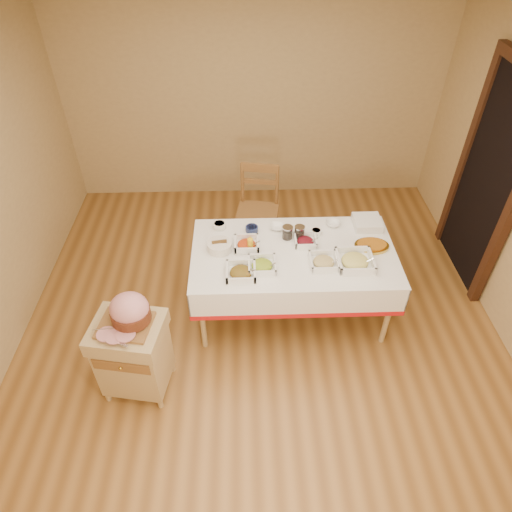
{
  "coord_description": "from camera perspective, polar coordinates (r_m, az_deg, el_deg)",
  "views": [
    {
      "loc": [
        -0.14,
        -2.78,
        3.38
      ],
      "look_at": [
        -0.04,
        0.2,
        0.8
      ],
      "focal_mm": 32.0,
      "sensor_mm": 36.0,
      "label": 1
    }
  ],
  "objects": [
    {
      "name": "small_bowl_right",
      "position": [
        4.27,
        7.52,
        3.01
      ],
      "size": [
        0.1,
        0.1,
        0.05
      ],
      "color": "white",
      "rests_on": "dining_table"
    },
    {
      "name": "preserve_jar_left",
      "position": [
        4.18,
        3.95,
        2.89
      ],
      "size": [
        0.1,
        0.1,
        0.13
      ],
      "color": "silver",
      "rests_on": "dining_table"
    },
    {
      "name": "dining_chair",
      "position": [
        5.02,
        0.24,
        5.87
      ],
      "size": [
        0.51,
        0.49,
        0.98
      ],
      "color": "brown",
      "rests_on": "ground"
    },
    {
      "name": "room_shell",
      "position": [
        3.48,
        0.77,
        4.05
      ],
      "size": [
        5.0,
        5.0,
        5.0
      ],
      "color": "olive",
      "rests_on": "ground"
    },
    {
      "name": "serving_dish_c",
      "position": [
        3.95,
        8.47,
        -0.73
      ],
      "size": [
        0.24,
        0.24,
        0.1
      ],
      "color": "white",
      "rests_on": "dining_table"
    },
    {
      "name": "serving_dish_d",
      "position": [
        4.0,
        12.27,
        -0.6
      ],
      "size": [
        0.31,
        0.31,
        0.12
      ],
      "color": "white",
      "rests_on": "dining_table"
    },
    {
      "name": "dining_table",
      "position": [
        4.18,
        4.62,
        -1.13
      ],
      "size": [
        1.82,
        1.02,
        0.76
      ],
      "color": "tan",
      "rests_on": "ground"
    },
    {
      "name": "mustard_bottle",
      "position": [
        4.03,
        -0.73,
        1.52
      ],
      "size": [
        0.05,
        0.05,
        0.16
      ],
      "color": "gold",
      "rests_on": "dining_table"
    },
    {
      "name": "doorway",
      "position": [
        4.92,
        27.16,
        8.64
      ],
      "size": [
        0.09,
        1.1,
        2.2
      ],
      "color": "black",
      "rests_on": "ground"
    },
    {
      "name": "bowl_small_imported",
      "position": [
        4.41,
        9.61,
        4.05
      ],
      "size": [
        0.16,
        0.16,
        0.04
      ],
      "primitive_type": "imported",
      "rotation": [
        0.0,
        0.0,
        0.16
      ],
      "color": "white",
      "rests_on": "dining_table"
    },
    {
      "name": "small_bowl_left",
      "position": [
        4.32,
        -4.6,
        3.86
      ],
      "size": [
        0.12,
        0.12,
        0.06
      ],
      "color": "white",
      "rests_on": "dining_table"
    },
    {
      "name": "serving_dish_b",
      "position": [
        3.88,
        0.76,
        -1.15
      ],
      "size": [
        0.24,
        0.24,
        0.1
      ],
      "color": "white",
      "rests_on": "dining_table"
    },
    {
      "name": "serving_dish_a",
      "position": [
        3.81,
        -1.89,
        -2.03
      ],
      "size": [
        0.25,
        0.25,
        0.11
      ],
      "color": "white",
      "rests_on": "dining_table"
    },
    {
      "name": "bowl_white_imported",
      "position": [
        4.32,
        2.68,
        3.64
      ],
      "size": [
        0.16,
        0.16,
        0.03
      ],
      "primitive_type": "imported",
      "rotation": [
        0.0,
        0.0,
        -0.17
      ],
      "color": "white",
      "rests_on": "dining_table"
    },
    {
      "name": "bread_basket",
      "position": [
        4.06,
        -4.58,
        1.23
      ],
      "size": [
        0.22,
        0.22,
        0.1
      ],
      "color": "white",
      "rests_on": "dining_table"
    },
    {
      "name": "serving_dish_f",
      "position": [
        4.15,
        6.19,
        1.88
      ],
      "size": [
        0.21,
        0.2,
        0.1
      ],
      "color": "white",
      "rests_on": "dining_table"
    },
    {
      "name": "ham_on_board",
      "position": [
        3.51,
        -15.59,
        -6.79
      ],
      "size": [
        0.41,
        0.39,
        0.27
      ],
      "color": "brown",
      "rests_on": "butcher_cart"
    },
    {
      "name": "plate_stack",
      "position": [
        4.46,
        13.71,
        4.07
      ],
      "size": [
        0.25,
        0.25,
        0.08
      ],
      "color": "white",
      "rests_on": "dining_table"
    },
    {
      "name": "small_bowl_mid",
      "position": [
        4.27,
        -0.53,
        3.43
      ],
      "size": [
        0.12,
        0.12,
        0.05
      ],
      "color": "navy",
      "rests_on": "dining_table"
    },
    {
      "name": "preserve_jar_right",
      "position": [
        4.2,
        5.45,
        2.93
      ],
      "size": [
        0.1,
        0.1,
        0.12
      ],
      "color": "silver",
      "rests_on": "dining_table"
    },
    {
      "name": "butcher_cart",
      "position": [
        3.83,
        -15.1,
        -11.64
      ],
      "size": [
        0.6,
        0.53,
        0.76
      ],
      "color": "tan",
      "rests_on": "ground"
    },
    {
      "name": "serving_dish_e",
      "position": [
        4.09,
        -1.18,
        1.49
      ],
      "size": [
        0.23,
        0.22,
        0.1
      ],
      "color": "white",
      "rests_on": "dining_table"
    },
    {
      "name": "brass_platter",
      "position": [
        4.22,
        14.25,
        1.28
      ],
      "size": [
        0.31,
        0.22,
        0.04
      ],
      "color": "gold",
      "rests_on": "dining_table"
    }
  ]
}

